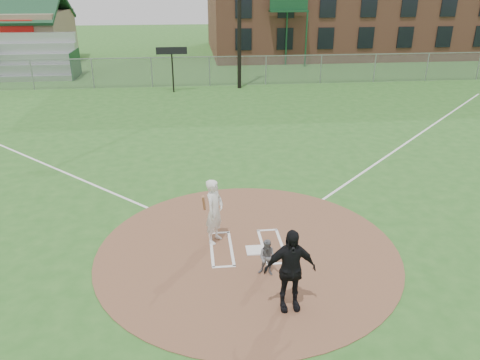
{
  "coord_description": "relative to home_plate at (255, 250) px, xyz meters",
  "views": [
    {
      "loc": [
        -1.41,
        -11.13,
        7.02
      ],
      "look_at": [
        0.0,
        2.0,
        1.3
      ],
      "focal_mm": 35.0,
      "sensor_mm": 36.0,
      "label": 1
    }
  ],
  "objects": [
    {
      "name": "umpire",
      "position": [
        0.43,
        -2.48,
        0.99
      ],
      "size": [
        1.19,
        0.52,
        2.02
      ],
      "primitive_type": "imported",
      "rotation": [
        0.0,
        0.0,
        0.02
      ],
      "color": "black",
      "rests_on": "dirt_circle"
    },
    {
      "name": "catcher",
      "position": [
        0.16,
        -1.14,
        0.48
      ],
      "size": [
        0.58,
        0.52,
        0.99
      ],
      "primitive_type": "imported",
      "rotation": [
        0.0,
        0.0,
        -0.37
      ],
      "color": "slate",
      "rests_on": "dirt_circle"
    },
    {
      "name": "outfield_fence",
      "position": [
        -0.2,
        22.05,
        0.98
      ],
      "size": [
        56.08,
        0.08,
        2.03
      ],
      "color": "slate",
      "rests_on": "ground"
    },
    {
      "name": "dirt_circle",
      "position": [
        -0.2,
        0.05,
        -0.03
      ],
      "size": [
        8.4,
        8.4,
        0.02
      ],
      "primitive_type": "cylinder",
      "color": "brown",
      "rests_on": "ground"
    },
    {
      "name": "ground",
      "position": [
        -0.2,
        0.05,
        -0.04
      ],
      "size": [
        140.0,
        140.0,
        0.0
      ],
      "primitive_type": "plane",
      "color": "#2B6021",
      "rests_on": "ground"
    },
    {
      "name": "bleachers",
      "position": [
        -13.2,
        26.25,
        1.55
      ],
      "size": [
        6.08,
        3.2,
        3.2
      ],
      "color": "#B7BABF",
      "rests_on": "ground"
    },
    {
      "name": "home_plate",
      "position": [
        0.0,
        0.0,
        0.0
      ],
      "size": [
        0.5,
        0.5,
        0.03
      ],
      "primitive_type": "cube",
      "rotation": [
        0.0,
        0.0,
        -0.01
      ],
      "color": "white",
      "rests_on": "dirt_circle"
    },
    {
      "name": "batters_boxes",
      "position": [
        -0.2,
        0.2,
        -0.01
      ],
      "size": [
        2.08,
        1.88,
        0.01
      ],
      "color": "white",
      "rests_on": "dirt_circle"
    },
    {
      "name": "foul_line_first",
      "position": [
        8.8,
        9.05,
        -0.03
      ],
      "size": [
        17.04,
        17.04,
        0.01
      ],
      "primitive_type": "cube",
      "rotation": [
        0.0,
        0.0,
        -0.79
      ],
      "color": "white",
      "rests_on": "ground"
    },
    {
      "name": "batter_at_plate",
      "position": [
        -1.08,
        0.66,
        0.95
      ],
      "size": [
        0.75,
        1.12,
        1.92
      ],
      "color": "white",
      "rests_on": "dirt_circle"
    },
    {
      "name": "scoreboard_sign",
      "position": [
        -2.7,
        20.25,
        2.35
      ],
      "size": [
        2.0,
        0.1,
        2.93
      ],
      "color": "black",
      "rests_on": "ground"
    },
    {
      "name": "foul_line_third",
      "position": [
        -9.2,
        9.05,
        -0.03
      ],
      "size": [
        17.04,
        17.04,
        0.01
      ],
      "primitive_type": "cube",
      "rotation": [
        0.0,
        0.0,
        0.79
      ],
      "color": "white",
      "rests_on": "ground"
    }
  ]
}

